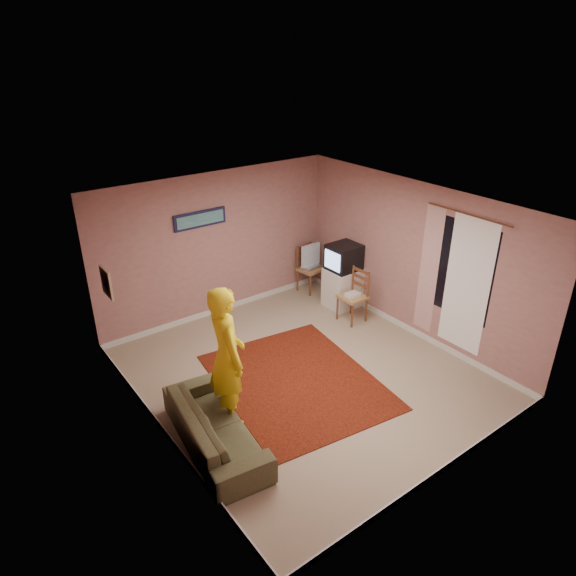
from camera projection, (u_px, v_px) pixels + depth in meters
ground at (304, 374)px, 7.73m from camera, size 5.00×5.00×0.00m
wall_back at (217, 246)px, 8.97m from camera, size 4.50×0.02×2.60m
wall_front at (454, 385)px, 5.36m from camera, size 4.50×0.02×2.60m
wall_left at (154, 350)px, 5.96m from camera, size 0.02×5.00×2.60m
wall_right at (414, 260)px, 8.37m from camera, size 0.02×5.00×2.60m
ceiling at (307, 208)px, 6.59m from camera, size 4.50×5.00×0.02m
baseboard_back at (221, 309)px, 9.51m from camera, size 4.50×0.02×0.10m
baseboard_front at (438, 473)px, 5.91m from camera, size 4.50×0.02×0.10m
baseboard_left at (166, 433)px, 6.51m from camera, size 0.02×5.00×0.10m
baseboard_right at (405, 327)px, 8.91m from camera, size 0.02×5.00×0.10m
window at (461, 270)px, 7.65m from camera, size 0.01×1.10×1.50m
curtain_sheer at (467, 286)px, 7.62m from camera, size 0.01×0.75×2.10m
curtain_floral at (429, 271)px, 8.12m from camera, size 0.01×0.35×2.10m
curtain_rod at (468, 214)px, 7.25m from camera, size 0.02×1.40×0.02m
picture_back at (200, 219)px, 8.54m from camera, size 0.95×0.04×0.28m
picture_left at (107, 283)px, 7.02m from camera, size 0.04×0.38×0.42m
area_rug at (297, 381)px, 7.56m from camera, size 2.46×2.92×0.01m
tv_cabinet at (342, 287)px, 9.58m from camera, size 0.59×0.53×0.75m
crt_tv at (344, 257)px, 9.31m from camera, size 0.57×0.50×0.48m
chair_a at (310, 264)px, 10.08m from camera, size 0.48×0.46×0.51m
dvd_player at (310, 267)px, 10.10m from camera, size 0.38×0.30×0.06m
blue_throw at (311, 255)px, 10.00m from camera, size 0.42×0.05×0.44m
chair_b at (353, 291)px, 8.97m from camera, size 0.43×0.45×0.52m
game_console at (353, 294)px, 9.00m from camera, size 0.25×0.18×0.05m
sofa at (215, 427)px, 6.28m from camera, size 0.98×1.97×0.55m
person at (227, 357)px, 6.43m from camera, size 0.60×0.78×1.93m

